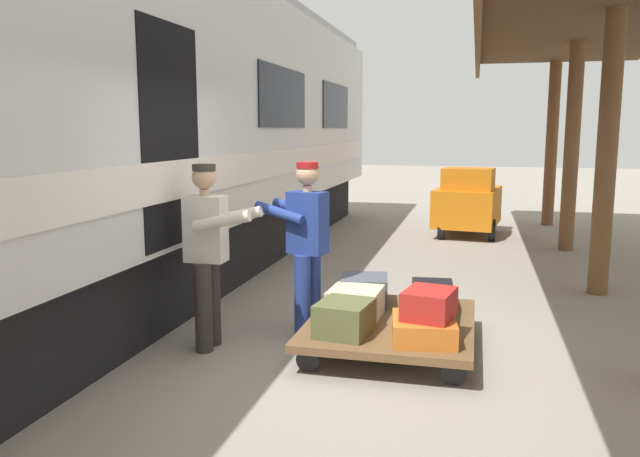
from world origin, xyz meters
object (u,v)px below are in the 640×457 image
Objects in this scene: suitcase_gray_aluminum at (428,314)px; porter_by_door at (208,250)px; suitcase_red_plastic at (429,304)px; baggage_tug at (468,203)px; suitcase_slate_roller at (364,290)px; porter_in_overalls at (306,243)px; suitcase_cream_canvas at (355,303)px; suitcase_orange_carryall at (424,329)px; luggage_cart at (391,324)px; suitcase_black_hardshell at (432,295)px; train_car at (28,124)px; suitcase_olive_duffel at (344,318)px.

suitcase_gray_aluminum is 2.08m from porter_by_door.
suitcase_red_plastic is 7.10m from baggage_tug.
suitcase_slate_roller is 0.79m from porter_in_overalls.
suitcase_orange_carryall is at bearing 143.65° from suitcase_cream_canvas.
suitcase_cream_canvas is (0.34, 0.00, 0.18)m from luggage_cart.
suitcase_slate_roller is 1.21m from suitcase_red_plastic.
suitcase_black_hardshell is (-0.67, -0.49, -0.01)m from suitcase_cream_canvas.
luggage_cart is 3.60× the size of suitcase_cream_canvas.
porter_by_door is at bearing 13.20° from luggage_cart.
porter_in_overalls is at bearing -28.52° from suitcase_red_plastic.
baggage_tug is at bearing -91.65° from suitcase_red_plastic.
train_car is 11.53× the size of porter_in_overalls.
porter_in_overalls is at bearing 28.86° from suitcase_slate_roller.
porter_by_door is at bearing 24.07° from suitcase_black_hardshell.
suitcase_black_hardshell reaches higher than suitcase_orange_carryall.
porter_by_door is at bearing 34.20° from suitcase_slate_roller.
suitcase_cream_canvas is 0.77m from porter_in_overalls.
train_car is at bearing -2.49° from suitcase_orange_carryall.
suitcase_cream_canvas is 0.29× the size of porter_in_overalls.
suitcase_olive_duffel is at bearing 55.81° from luggage_cart.
suitcase_cream_canvas is 0.27× the size of baggage_tug.
suitcase_black_hardshell is 0.26× the size of porter_by_door.
suitcase_olive_duffel is at bearing 176.98° from train_car.
porter_by_door is (1.63, 0.38, 0.69)m from luggage_cart.
suitcase_black_hardshell is 1.34m from porter_in_overalls.
suitcase_red_plastic reaches higher than suitcase_orange_carryall.
suitcase_red_plastic is 2.03m from porter_by_door.
suitcase_orange_carryall is at bearing 90.00° from suitcase_gray_aluminum.
suitcase_olive_duffel is 1.20m from suitcase_black_hardshell.
porter_in_overalls is (0.53, -0.70, 0.51)m from suitcase_olive_duffel.
luggage_cart is 3.92× the size of suitcase_red_plastic.
suitcase_gray_aluminum is 6.64m from baggage_tug.
porter_in_overalls is at bearing -52.78° from suitcase_olive_duffel.
luggage_cart is at bearing -166.80° from porter_by_door.
suitcase_gray_aluminum is at bearing -169.00° from porter_by_door.
suitcase_olive_duffel is 0.29× the size of porter_in_overalls.
porter_by_door reaches higher than suitcase_gray_aluminum.
train_car is at bearing -2.10° from suitcase_red_plastic.
suitcase_black_hardshell is (-3.81, -0.82, -1.66)m from train_car.
train_car is at bearing 4.94° from suitcase_gray_aluminum.
suitcase_olive_duffel is 1.39m from porter_by_door.
suitcase_slate_roller is 0.75× the size of suitcase_gray_aluminum.
suitcase_cream_canvas reaches higher than suitcase_black_hardshell.
suitcase_slate_roller is at bearing -165.28° from train_car.
suitcase_olive_duffel reaches higher than suitcase_slate_roller.
suitcase_gray_aluminum is at bearing 180.00° from luggage_cart.
suitcase_cream_canvas is at bearing -163.52° from porter_by_door.
suitcase_olive_duffel reaches higher than suitcase_gray_aluminum.
train_car is 3.56m from suitcase_cream_canvas.
suitcase_cream_canvas is at bearing 36.35° from suitcase_black_hardshell.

